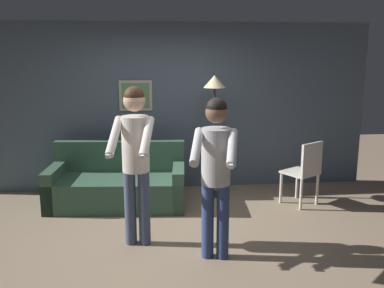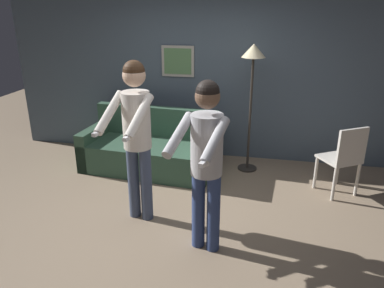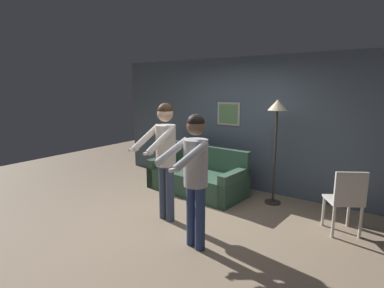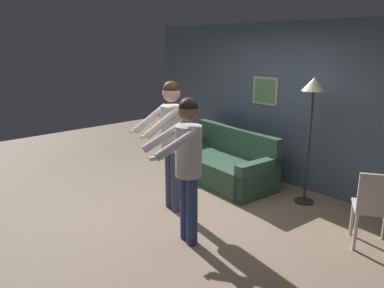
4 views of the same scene
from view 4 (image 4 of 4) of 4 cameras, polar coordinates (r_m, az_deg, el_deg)
The scene contains 7 objects.
ground_plane at distance 5.12m, azimuth 0.47°, elevation -11.19°, with size 12.00×12.00×0.00m, color gray.
back_wall_assembly at distance 6.22m, azimuth 14.71°, elevation 5.73°, with size 6.40×0.09×2.60m.
couch at distance 6.34m, azimuth 4.59°, elevation -3.20°, with size 1.96×1.00×0.87m.
torchiere_lamp at distance 5.42m, azimuth 17.89°, elevation 6.33°, with size 0.32×0.32×1.82m.
person_standing_left at distance 5.02m, azimuth -3.28°, elevation 1.63°, with size 0.51×0.70×1.80m.
person_standing_right at distance 4.17m, azimuth -0.75°, elevation -2.12°, with size 0.53×0.71×1.71m.
dining_chair_distant at distance 4.67m, azimuth 26.13°, elevation -8.45°, with size 0.58×0.58×0.93m.
Camera 4 is at (3.40, -3.07, 2.29)m, focal length 35.00 mm.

